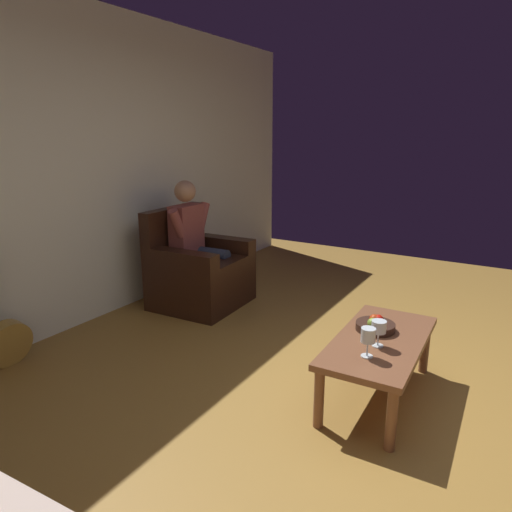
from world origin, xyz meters
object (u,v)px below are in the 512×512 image
at_px(wine_glass_near, 379,328).
at_px(coffee_table, 380,347).
at_px(guitar, 6,338).
at_px(person_seated, 197,240).
at_px(wine_glass_far, 368,337).
at_px(fruit_bowl, 375,325).
at_px(armchair, 198,272).

bearing_deg(wine_glass_near, coffee_table, -171.61).
bearing_deg(guitar, person_seated, 166.61).
bearing_deg(wine_glass_far, coffee_table, -179.21).
bearing_deg(fruit_bowl, armchair, -108.01).
relative_size(guitar, wine_glass_far, 5.38).
height_order(guitar, wine_glass_near, guitar).
xyz_separation_m(coffee_table, wine_glass_far, (0.28, 0.00, 0.18)).
bearing_deg(person_seated, guitar, -16.07).
xyz_separation_m(armchair, fruit_bowl, (0.64, 1.97, 0.12)).
bearing_deg(guitar, fruit_bowl, 114.63).
relative_size(coffee_table, fruit_bowl, 4.28).
bearing_deg(wine_glass_near, person_seated, -112.71).
height_order(person_seated, guitar, person_seated).
relative_size(armchair, wine_glass_far, 5.37).
xyz_separation_m(armchair, wine_glass_near, (0.86, 2.05, 0.20)).
relative_size(armchair, wine_glass_near, 5.80).
bearing_deg(armchair, wine_glass_near, 64.60).
relative_size(person_seated, guitar, 1.28).
bearing_deg(armchair, person_seated, -90.00).
distance_m(coffee_table, wine_glass_far, 0.33).
bearing_deg(wine_glass_near, wine_glass_far, -4.34).
height_order(wine_glass_near, wine_glass_far, wine_glass_far).
height_order(armchair, wine_glass_far, armchair).
relative_size(person_seated, wine_glass_far, 6.89).
distance_m(wine_glass_near, fruit_bowl, 0.25).
bearing_deg(wine_glass_near, fruit_bowl, -159.15).
relative_size(armchair, fruit_bowl, 3.76).
xyz_separation_m(coffee_table, wine_glass_near, (0.11, 0.02, 0.18)).
height_order(person_seated, wine_glass_near, person_seated).
distance_m(person_seated, coffee_table, 2.19).
relative_size(person_seated, wine_glass_near, 7.45).
distance_m(armchair, coffee_table, 2.17).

